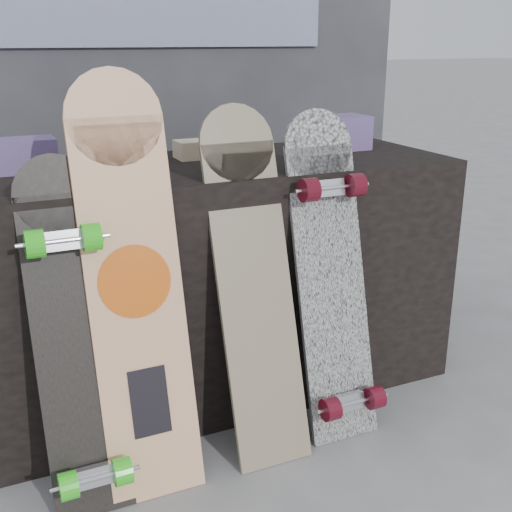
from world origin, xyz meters
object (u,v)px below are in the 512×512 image
vendor_table (213,279)px  skateboard_dark (74,334)px  longboard_geisha (133,275)px  longboard_cascadia (332,273)px  longboard_celtic (253,274)px

vendor_table → skateboard_dark: bearing=-143.2°
longboard_geisha → longboard_cascadia: 0.61m
longboard_geisha → longboard_cascadia: (0.61, -0.01, -0.08)m
longboard_geisha → longboard_celtic: (0.35, 0.01, -0.05)m
longboard_geisha → longboard_celtic: size_ratio=1.11×
longboard_cascadia → skateboard_dark: longboard_cascadia is taller
longboard_cascadia → vendor_table: bearing=123.9°
skateboard_dark → longboard_celtic: bearing=4.8°
vendor_table → longboard_cascadia: longboard_cascadia is taller
longboard_geisha → skateboard_dark: bearing=-167.7°
vendor_table → skateboard_dark: 0.66m
longboard_cascadia → longboard_geisha: bearing=178.7°
skateboard_dark → vendor_table: bearing=36.8°
longboard_celtic → longboard_geisha: bearing=-178.9°
vendor_table → longboard_cascadia: (0.25, -0.37, 0.11)m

